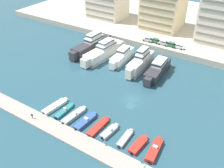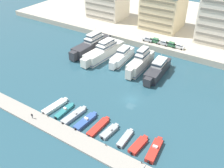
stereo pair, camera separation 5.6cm
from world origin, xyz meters
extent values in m
plane|color=#285160|center=(0.00, 0.00, 0.00)|extent=(400.00, 400.00, 0.00)
cube|color=#BCB29E|center=(0.00, 67.52, 1.20)|extent=(180.00, 70.00, 2.40)
cube|color=#9E998E|center=(0.00, -21.22, 0.25)|extent=(120.00, 4.56, 0.50)
cube|color=#333338|center=(-28.97, 20.01, 1.94)|extent=(5.72, 19.51, 3.88)
cube|color=#333338|center=(-29.56, 9.34, 2.04)|extent=(2.70, 2.48, 3.30)
cube|color=#192347|center=(-28.97, 20.01, 0.68)|extent=(5.78, 19.70, 0.24)
cube|color=white|center=(-28.89, 21.46, 4.70)|extent=(4.09, 8.29, 1.64)
cube|color=#233342|center=(-28.89, 21.46, 4.86)|extent=(4.14, 8.37, 0.59)
cube|color=white|center=(-28.89, 21.46, 6.22)|extent=(3.19, 6.46, 1.40)
cube|color=#233342|center=(-28.89, 21.46, 6.36)|extent=(3.23, 6.53, 0.51)
cylinder|color=silver|center=(-28.83, 22.67, 7.82)|extent=(0.16, 0.16, 1.80)
cube|color=#333338|center=(-28.42, 30.09, 1.07)|extent=(4.02, 1.12, 0.20)
cube|color=silver|center=(-21.83, 18.16, 1.86)|extent=(6.45, 19.36, 3.72)
cube|color=silver|center=(-22.72, 7.60, 1.95)|extent=(2.87, 2.65, 3.16)
cube|color=#334C7F|center=(-21.83, 18.16, 0.65)|extent=(6.51, 19.55, 0.24)
cube|color=white|center=(-21.71, 19.58, 4.45)|extent=(4.45, 8.28, 1.46)
cube|color=#233342|center=(-21.71, 19.58, 4.60)|extent=(4.51, 8.36, 0.52)
cube|color=white|center=(-21.71, 19.58, 5.74)|extent=(3.47, 6.46, 1.12)
cube|color=#233342|center=(-21.71, 19.58, 5.85)|extent=(3.52, 6.52, 0.40)
cylinder|color=silver|center=(-21.61, 20.78, 7.20)|extent=(0.16, 0.16, 1.80)
cube|color=silver|center=(-20.99, 28.08, 1.02)|extent=(4.20, 1.24, 0.20)
cube|color=white|center=(-14.39, 19.10, 1.61)|extent=(4.57, 13.53, 3.23)
cube|color=white|center=(-13.89, 11.63, 1.69)|extent=(2.15, 1.98, 2.74)
cube|color=black|center=(-14.39, 19.10, 0.56)|extent=(4.62, 13.66, 0.24)
cube|color=white|center=(-14.46, 20.10, 4.05)|extent=(3.25, 5.77, 1.64)
cube|color=#233342|center=(-14.46, 20.10, 4.21)|extent=(3.29, 5.83, 0.59)
cylinder|color=silver|center=(-14.51, 20.93, 5.77)|extent=(0.16, 0.16, 1.80)
cube|color=white|center=(-14.86, 26.19, 0.89)|extent=(3.20, 1.11, 0.20)
cube|color=silver|center=(-6.03, 17.60, 2.09)|extent=(4.14, 15.15, 4.18)
cube|color=silver|center=(-5.86, 9.20, 2.19)|extent=(2.15, 1.96, 3.55)
cube|color=#334C7F|center=(-6.03, 17.60, 0.73)|extent=(4.18, 15.30, 0.24)
cube|color=white|center=(-6.05, 18.73, 5.00)|extent=(3.12, 6.39, 1.64)
cube|color=#233342|center=(-6.05, 18.73, 5.16)|extent=(3.16, 6.46, 0.59)
cube|color=white|center=(-6.05, 18.73, 6.56)|extent=(2.44, 4.99, 1.48)
cube|color=#233342|center=(-6.05, 18.73, 6.70)|extent=(2.47, 5.04, 0.53)
cylinder|color=silver|center=(-6.07, 19.68, 8.20)|extent=(0.16, 0.16, 1.80)
cube|color=silver|center=(-6.19, 25.59, 1.15)|extent=(3.28, 0.97, 0.20)
cube|color=#333338|center=(0.60, 17.35, 1.59)|extent=(5.06, 15.25, 3.19)
cube|color=#333338|center=(1.06, 8.88, 1.67)|extent=(2.45, 2.25, 2.71)
cube|color=#192347|center=(0.60, 17.35, 0.56)|extent=(5.11, 15.40, 0.24)
cube|color=white|center=(0.54, 18.47, 4.05)|extent=(3.65, 6.49, 1.73)
cube|color=#233342|center=(0.54, 18.47, 4.22)|extent=(3.70, 6.55, 0.62)
cylinder|color=silver|center=(0.49, 19.42, 5.81)|extent=(0.16, 0.16, 1.80)
cube|color=#333338|center=(0.17, 25.31, 0.88)|extent=(3.66, 1.09, 0.20)
cube|color=white|center=(-16.18, -15.03, 0.45)|extent=(2.89, 7.69, 0.90)
cube|color=white|center=(-15.74, -10.88, 0.45)|extent=(1.26, 1.07, 0.77)
cube|color=black|center=(-16.59, -18.94, 0.60)|extent=(0.39, 0.32, 0.60)
cube|color=teal|center=(-12.66, -15.02, 0.36)|extent=(1.65, 6.56, 0.72)
cube|color=teal|center=(-12.72, -11.44, 0.36)|extent=(0.86, 0.71, 0.61)
cube|color=silver|center=(-12.67, -14.53, 0.98)|extent=(0.86, 0.61, 0.52)
cube|color=#283847|center=(-12.67, -14.25, 1.06)|extent=(0.78, 0.09, 0.31)
cube|color=black|center=(-12.60, -18.46, 0.51)|extent=(0.36, 0.29, 0.60)
cube|color=#9EA3A8|center=(-9.15, -15.17, 0.46)|extent=(2.65, 7.68, 0.92)
cube|color=#9EA3A8|center=(-8.78, -11.02, 0.46)|extent=(1.16, 0.99, 0.78)
cube|color=silver|center=(-9.10, -14.60, 1.14)|extent=(1.14, 0.70, 0.44)
cube|color=#283847|center=(-9.07, -14.32, 1.21)|extent=(0.99, 0.17, 0.26)
cube|color=black|center=(-9.50, -19.10, 0.61)|extent=(0.38, 0.31, 0.60)
cube|color=#33569E|center=(-5.15, -15.32, 0.47)|extent=(2.48, 7.03, 0.94)
cube|color=#33569E|center=(-4.87, -11.48, 0.47)|extent=(1.16, 0.97, 0.80)
cube|color=silver|center=(-5.11, -14.81, 1.17)|extent=(1.14, 0.68, 0.48)
cube|color=#283847|center=(-5.09, -14.53, 1.25)|extent=(1.00, 0.15, 0.29)
cube|color=black|center=(-5.41, -18.95, 0.62)|extent=(0.38, 0.31, 0.60)
cube|color=red|center=(-1.14, -15.14, 0.40)|extent=(2.12, 7.31, 0.79)
cube|color=red|center=(-1.03, -11.13, 0.40)|extent=(1.07, 0.89, 0.67)
cube|color=black|center=(-1.25, -18.95, 0.55)|extent=(0.37, 0.29, 0.60)
cube|color=#9EA3A8|center=(2.13, -15.05, 0.44)|extent=(2.41, 5.41, 0.88)
cube|color=#9EA3A8|center=(2.46, -12.08, 0.44)|extent=(1.10, 0.94, 0.75)
cube|color=silver|center=(2.18, -14.66, 1.14)|extent=(1.07, 0.71, 0.53)
cube|color=#283847|center=(2.21, -14.38, 1.22)|extent=(0.92, 0.18, 0.32)
cube|color=black|center=(1.83, -17.84, 0.59)|extent=(0.39, 0.32, 0.60)
cube|color=#9EA3A8|center=(6.56, -14.84, 0.39)|extent=(1.76, 5.90, 0.79)
cube|color=#9EA3A8|center=(6.48, -11.59, 0.39)|extent=(0.90, 0.74, 0.67)
cube|color=black|center=(6.64, -17.94, 0.54)|extent=(0.37, 0.29, 0.60)
cube|color=red|center=(10.25, -15.11, 0.44)|extent=(2.52, 5.71, 0.88)
cube|color=red|center=(10.53, -11.94, 0.44)|extent=(1.19, 1.01, 0.75)
cube|color=black|center=(9.98, -18.05, 0.59)|extent=(0.38, 0.31, 0.60)
cube|color=red|center=(14.08, -14.52, 0.52)|extent=(2.65, 7.16, 1.04)
cube|color=red|center=(13.72, -10.63, 0.52)|extent=(1.19, 1.01, 0.89)
cube|color=silver|center=(14.03, -13.99, 1.28)|extent=(1.16, 0.70, 0.48)
cube|color=#283847|center=(14.00, -13.72, 1.36)|extent=(1.02, 0.17, 0.29)
cube|color=black|center=(14.41, -18.18, 0.67)|extent=(0.38, 0.31, 0.60)
cube|color=#B7BCC1|center=(-11.93, 35.17, 3.12)|extent=(4.16, 1.84, 0.80)
cube|color=#B7BCC1|center=(-11.78, 35.17, 3.86)|extent=(2.15, 1.63, 0.68)
cube|color=#1E2833|center=(-11.78, 35.17, 3.86)|extent=(2.11, 1.65, 0.37)
cylinder|color=black|center=(-13.31, 34.37, 2.72)|extent=(0.65, 0.24, 0.64)
cylinder|color=black|center=(-13.25, 36.07, 2.72)|extent=(0.65, 0.24, 0.64)
cylinder|color=black|center=(-10.61, 34.28, 2.72)|extent=(0.65, 0.24, 0.64)
cylinder|color=black|center=(-10.55, 35.98, 2.72)|extent=(0.65, 0.24, 0.64)
cube|color=#2D6642|center=(-8.84, 35.66, 3.12)|extent=(4.23, 2.05, 0.80)
cube|color=#2D6642|center=(-8.69, 35.65, 3.86)|extent=(2.23, 1.74, 0.68)
cube|color=#1E2833|center=(-8.69, 35.65, 3.86)|extent=(2.19, 1.75, 0.37)
cylinder|color=black|center=(-10.26, 34.93, 2.72)|extent=(0.66, 0.27, 0.64)
cylinder|color=black|center=(-10.11, 36.62, 2.72)|extent=(0.66, 0.27, 0.64)
cylinder|color=black|center=(-7.57, 34.69, 2.72)|extent=(0.66, 0.27, 0.64)
cylinder|color=black|center=(-7.42, 36.39, 2.72)|extent=(0.66, 0.27, 0.64)
cube|color=#B7BCC1|center=(-5.26, 35.43, 3.12)|extent=(4.11, 1.73, 0.80)
cube|color=#B7BCC1|center=(-5.11, 35.43, 3.86)|extent=(2.11, 1.58, 0.68)
cube|color=#1E2833|center=(-5.11, 35.43, 3.86)|extent=(2.07, 1.59, 0.37)
cylinder|color=black|center=(-6.62, 34.60, 2.72)|extent=(0.64, 0.22, 0.64)
cylinder|color=black|center=(-6.61, 36.30, 2.72)|extent=(0.64, 0.22, 0.64)
cylinder|color=black|center=(-3.92, 34.57, 2.72)|extent=(0.64, 0.22, 0.64)
cylinder|color=black|center=(-3.91, 36.27, 2.72)|extent=(0.64, 0.22, 0.64)
cube|color=#2D6642|center=(-2.08, 35.58, 3.12)|extent=(4.24, 2.06, 0.80)
cube|color=#2D6642|center=(-1.93, 35.56, 3.86)|extent=(2.23, 1.74, 0.68)
cube|color=#1E2833|center=(-1.93, 35.56, 3.86)|extent=(2.19, 1.75, 0.37)
cylinder|color=black|center=(-3.50, 34.85, 2.72)|extent=(0.66, 0.28, 0.64)
cylinder|color=black|center=(-3.35, 36.54, 2.72)|extent=(0.66, 0.28, 0.64)
cylinder|color=black|center=(-0.81, 34.61, 2.72)|extent=(0.66, 0.28, 0.64)
cylinder|color=black|center=(-0.66, 36.30, 2.72)|extent=(0.66, 0.28, 0.64)
cube|color=white|center=(1.18, 35.67, 3.12)|extent=(4.15, 1.83, 0.80)
cube|color=white|center=(1.33, 35.66, 3.86)|extent=(2.15, 1.63, 0.68)
cube|color=#1E2833|center=(1.33, 35.66, 3.86)|extent=(2.11, 1.64, 0.37)
cylinder|color=black|center=(-0.20, 34.86, 2.72)|extent=(0.65, 0.24, 0.64)
cylinder|color=black|center=(-0.14, 36.56, 2.72)|extent=(0.65, 0.24, 0.64)
cylinder|color=black|center=(2.50, 34.78, 2.72)|extent=(0.65, 0.24, 0.64)
cylinder|color=black|center=(2.56, 36.48, 2.72)|extent=(0.65, 0.24, 0.64)
cube|color=gray|center=(-42.70, 44.89, 3.90)|extent=(16.20, 0.24, 0.90)
cube|color=gray|center=(-42.70, 44.89, 6.90)|extent=(16.20, 0.24, 0.90)
cube|color=gray|center=(-42.70, 44.89, 9.91)|extent=(16.20, 0.24, 0.90)
cube|color=beige|center=(-13.57, 53.15, 9.90)|extent=(16.51, 16.27, 15.00)
cube|color=#7E7359|center=(-13.57, 44.92, 3.90)|extent=(15.19, 0.24, 0.90)
cube|color=#7E7359|center=(-13.57, 44.92, 6.90)|extent=(15.19, 0.24, 0.90)
cube|color=#7E7359|center=(-13.57, 44.92, 9.90)|extent=(15.19, 0.24, 0.90)
cube|color=#7E7359|center=(-13.57, 44.92, 12.90)|extent=(15.19, 0.24, 0.90)
cube|color=#7E7359|center=(-13.57, 44.92, 15.90)|extent=(15.19, 0.24, 0.90)
cube|color=silver|center=(12.56, 50.59, 11.74)|extent=(17.46, 13.77, 18.69)
cube|color=gray|center=(12.56, 43.61, 3.95)|extent=(16.07, 0.24, 0.90)
cube|color=gray|center=(12.56, 43.61, 7.07)|extent=(16.07, 0.24, 0.90)
cube|color=gray|center=(12.56, 43.61, 10.19)|extent=(16.07, 0.24, 0.90)
cube|color=gray|center=(12.56, 43.61, 13.30)|extent=(16.07, 0.24, 0.90)
cube|color=gray|center=(12.56, 43.61, 16.42)|extent=(16.07, 0.24, 0.90)
cylinder|color=#4C515B|center=(-17.50, -21.78, 0.90)|extent=(0.13, 0.13, 0.79)
cylinder|color=#4C515B|center=(-17.66, -21.78, 0.90)|extent=(0.13, 0.13, 0.79)
cube|color=#232328|center=(-17.58, -21.78, 1.60)|extent=(0.44, 0.22, 0.61)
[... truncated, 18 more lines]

